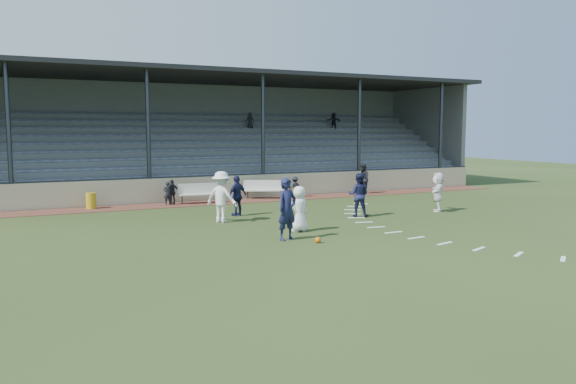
% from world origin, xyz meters
% --- Properties ---
extents(ground, '(90.00, 90.00, 0.00)m').
position_xyz_m(ground, '(0.00, 0.00, 0.00)').
color(ground, '#2B3C18').
rests_on(ground, ground).
extents(cinder_track, '(34.00, 2.00, 0.02)m').
position_xyz_m(cinder_track, '(0.00, 10.50, 0.01)').
color(cinder_track, '#562C22').
rests_on(cinder_track, ground).
extents(retaining_wall, '(34.00, 0.18, 1.20)m').
position_xyz_m(retaining_wall, '(0.00, 11.55, 0.60)').
color(retaining_wall, beige).
rests_on(retaining_wall, ground).
extents(bench_left, '(2.03, 0.65, 0.95)m').
position_xyz_m(bench_left, '(-0.89, 10.48, 0.58)').
color(bench_left, beige).
rests_on(bench_left, cinder_track).
extents(bench_right, '(2.00, 1.22, 0.95)m').
position_xyz_m(bench_right, '(2.64, 10.82, 0.58)').
color(bench_right, beige).
rests_on(bench_right, cinder_track).
extents(trash_bin, '(0.44, 0.44, 0.71)m').
position_xyz_m(trash_bin, '(-5.82, 10.75, 0.38)').
color(trash_bin, '#BF9716').
rests_on(trash_bin, cinder_track).
extents(football, '(0.19, 0.19, 0.19)m').
position_xyz_m(football, '(-0.40, -0.45, 0.10)').
color(football, '#D35B0C').
rests_on(football, ground).
extents(player_white_lead, '(0.85, 0.62, 1.59)m').
position_xyz_m(player_white_lead, '(-0.00, 1.60, 0.80)').
color(player_white_lead, white).
rests_on(player_white_lead, ground).
extents(player_navy_lead, '(0.84, 0.66, 2.01)m').
position_xyz_m(player_navy_lead, '(-1.05, 0.42, 1.00)').
color(player_navy_lead, '#161A3D').
rests_on(player_navy_lead, ground).
extents(player_navy_mid, '(1.10, 1.07, 1.78)m').
position_xyz_m(player_navy_mid, '(3.76, 3.61, 0.89)').
color(player_navy_mid, '#161A3D').
rests_on(player_navy_mid, ground).
extents(player_white_wing, '(1.38, 1.43, 1.96)m').
position_xyz_m(player_white_wing, '(-1.76, 4.69, 0.98)').
color(player_white_wing, white).
rests_on(player_white_wing, ground).
extents(player_navy_wing, '(1.06, 0.77, 1.66)m').
position_xyz_m(player_navy_wing, '(-0.63, 5.99, 0.83)').
color(player_navy_wing, '#161A3D').
rests_on(player_navy_wing, ground).
extents(player_white_back, '(1.42, 1.53, 1.71)m').
position_xyz_m(player_white_back, '(7.68, 3.34, 0.85)').
color(player_white_back, white).
rests_on(player_white_back, ground).
extents(official, '(0.86, 0.97, 1.66)m').
position_xyz_m(official, '(8.55, 10.51, 0.85)').
color(official, black).
rests_on(official, cinder_track).
extents(sub_left_near, '(0.44, 0.33, 1.11)m').
position_xyz_m(sub_left_near, '(-2.42, 10.48, 0.57)').
color(sub_left_near, black).
rests_on(sub_left_near, cinder_track).
extents(sub_left_far, '(0.74, 0.45, 1.18)m').
position_xyz_m(sub_left_far, '(-2.15, 10.65, 0.61)').
color(sub_left_far, black).
rests_on(sub_left_far, cinder_track).
extents(sub_right, '(0.72, 0.44, 1.09)m').
position_xyz_m(sub_right, '(4.40, 10.67, 0.56)').
color(sub_right, black).
rests_on(sub_right, cinder_track).
extents(grandstand, '(34.60, 9.00, 6.61)m').
position_xyz_m(grandstand, '(0.01, 16.26, 2.20)').
color(grandstand, slate).
rests_on(grandstand, ground).
extents(penalty_arc, '(3.89, 14.63, 0.01)m').
position_xyz_m(penalty_arc, '(4.12, 0.00, 0.01)').
color(penalty_arc, white).
rests_on(penalty_arc, ground).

